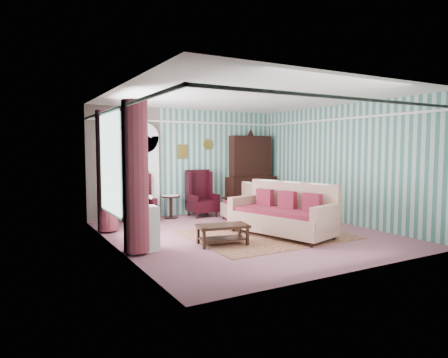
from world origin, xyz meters
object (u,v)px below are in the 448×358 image
wingback_left (139,197)px  wingback_right (202,193)px  seated_woman (139,199)px  dresser_hutch (251,171)px  coffee_table (223,235)px  sofa (281,213)px  floral_armchair (238,203)px  bookcase (143,176)px  nest_table (307,208)px  plant_stand (142,229)px  round_side_table (171,207)px

wingback_left → wingback_right: same height
seated_woman → wingback_left: bearing=0.0°
dresser_hutch → coffee_table: (-2.82, -3.32, -0.99)m
wingback_left → sofa: size_ratio=0.55×
floral_armchair → coffee_table: bearing=152.9°
wingback_right → seated_woman: size_ratio=1.06×
bookcase → sofa: 3.90m
nest_table → wingback_left: bearing=159.2°
nest_table → coffee_table: 3.71m
nest_table → seated_woman: bearing=159.2°
seated_woman → sofa: bearing=-54.1°
sofa → floral_armchair: (0.16, 2.01, -0.03)m
sofa → seated_woman: bearing=19.9°
floral_armchair → wingback_left: bearing=78.1°
seated_woman → nest_table: 4.37m
wingback_right → seated_woman: bearing=180.0°
wingback_right → plant_stand: 3.76m
wingback_right → sofa: wingback_right is taller
seated_woman → floral_armchair: (2.30, -0.95, -0.14)m
seated_woman → coffee_table: 3.15m
wingback_right → dresser_hutch: bearing=8.8°
wingback_left → sofa: wingback_left is taller
seated_woman → wingback_right: bearing=0.0°
wingback_right → coffee_table: bearing=-109.4°
round_side_table → nest_table: size_ratio=1.11×
wingback_right → round_side_table: size_ratio=2.08×
wingback_left → floral_armchair: wingback_left is taller
coffee_table → floral_armchair: bearing=52.3°
bookcase → seated_woman: size_ratio=1.90×
wingback_left → plant_stand: (-0.80, -2.75, -0.22)m
dresser_hutch → sofa: 3.57m
seated_woman → sofa: size_ratio=0.52×
wingback_right → nest_table: 2.81m
wingback_right → seated_woman: 1.75m
bookcase → wingback_right: bookcase is taller
round_side_table → wingback_left: bearing=-170.5°
dresser_hutch → round_side_table: 2.75m
dresser_hutch → wingback_left: bearing=-175.6°
bookcase → dresser_hutch: dresser_hutch is taller
sofa → coffee_table: sofa is taller
dresser_hutch → coffee_table: 4.47m
wingback_left → round_side_table: 0.97m
round_side_table → plant_stand: (-1.70, -2.90, 0.10)m
nest_table → plant_stand: bearing=-166.2°
wingback_left → wingback_right: size_ratio=1.00×
sofa → coffee_table: (-1.46, -0.09, -0.28)m
bookcase → sofa: size_ratio=0.99×
bookcase → sofa: (1.89, -3.35, -0.65)m
bookcase → round_side_table: bearing=-20.3°
sofa → floral_armchair: 2.02m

